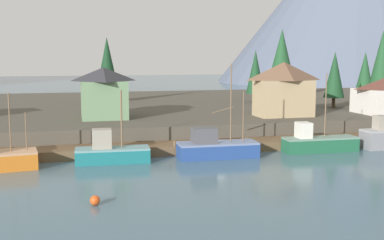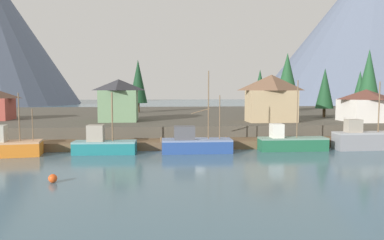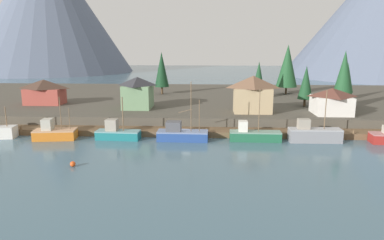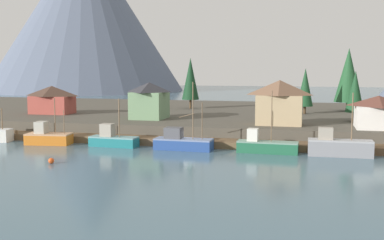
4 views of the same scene
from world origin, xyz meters
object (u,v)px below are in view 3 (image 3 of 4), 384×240
(house_white, at_px, (332,101))
(conifer_mid_left, at_px, (344,76))
(fishing_boat_grey, at_px, (314,134))
(conifer_back_right, at_px, (162,69))
(house_red, at_px, (44,92))
(conifer_back_left, at_px, (306,83))
(house_tan, at_px, (253,94))
(house_green, at_px, (138,92))
(fishing_boat_orange, at_px, (54,133))
(conifer_near_left, at_px, (347,78))
(fishing_boat_teal, at_px, (117,133))
(fishing_boat_green, at_px, (254,135))
(conifer_near_right, at_px, (287,66))
(fishing_boat_blue, at_px, (181,134))
(channel_buoy, at_px, (73,164))
(conifer_mid_right, at_px, (259,77))

(house_white, xyz_separation_m, conifer_mid_left, (4.52, 7.26, 4.14))
(fishing_boat_grey, bearing_deg, conifer_back_right, 127.65)
(house_red, relative_size, conifer_back_left, 0.97)
(fishing_boat_grey, xyz_separation_m, house_tan, (-8.57, 11.47, 4.87))
(house_green, bearing_deg, house_white, -6.59)
(fishing_boat_orange, height_order, conifer_near_left, conifer_near_left)
(fishing_boat_teal, bearing_deg, conifer_mid_left, 26.07)
(fishing_boat_green, height_order, fishing_boat_grey, fishing_boat_green)
(conifer_near_left, relative_size, conifer_near_right, 0.67)
(fishing_boat_grey, bearing_deg, house_tan, 125.68)
(fishing_boat_green, xyz_separation_m, conifer_near_right, (13.10, 39.11, 8.92))
(fishing_boat_blue, distance_m, fishing_boat_grey, 21.29)
(fishing_boat_blue, xyz_separation_m, house_tan, (12.72, 11.71, 5.05))
(house_red, bearing_deg, house_tan, -9.60)
(fishing_boat_teal, bearing_deg, conifer_back_right, 89.10)
(fishing_boat_blue, relative_size, channel_buoy, 13.68)
(house_white, distance_m, house_tan, 14.69)
(fishing_boat_blue, xyz_separation_m, conifer_near_left, (37.41, 31.08, 6.53))
(house_green, bearing_deg, conifer_mid_right, 30.59)
(fishing_boat_blue, relative_size, conifer_mid_right, 1.08)
(house_green, bearing_deg, fishing_boat_orange, -123.84)
(conifer_mid_left, bearing_deg, conifer_back_right, 155.06)
(fishing_boat_teal, relative_size, fishing_boat_grey, 0.87)
(conifer_mid_left, xyz_separation_m, conifer_mid_right, (-15.53, 12.79, -1.48))
(conifer_near_left, distance_m, conifer_mid_right, 21.06)
(fishing_boat_orange, bearing_deg, conifer_near_right, 33.70)
(house_red, height_order, channel_buoy, house_red)
(house_white, xyz_separation_m, channel_buoy, (-40.11, -24.56, -4.65))
(house_white, bearing_deg, conifer_back_left, 107.64)
(house_tan, relative_size, channel_buoy, 10.65)
(fishing_boat_green, relative_size, conifer_near_left, 0.98)
(house_red, distance_m, house_tan, 45.00)
(fishing_boat_green, height_order, house_red, fishing_boat_green)
(fishing_boat_teal, distance_m, house_tan, 26.54)
(conifer_mid_right, xyz_separation_m, channel_buoy, (-29.10, -44.61, -7.31))
(conifer_mid_left, bearing_deg, house_white, -121.92)
(fishing_boat_teal, relative_size, conifer_mid_left, 0.62)
(house_white, height_order, conifer_back_left, conifer_back_left)
(house_red, height_order, house_white, house_red)
(fishing_boat_teal, bearing_deg, fishing_boat_grey, 3.01)
(fishing_boat_orange, relative_size, channel_buoy, 10.04)
(house_red, bearing_deg, channel_buoy, -59.94)
(house_green, xyz_separation_m, house_white, (37.58, -4.34, -0.78))
(house_red, bearing_deg, conifer_mid_right, 14.01)
(fishing_boat_teal, distance_m, conifer_mid_left, 46.95)
(fishing_boat_orange, height_order, house_red, house_red)
(conifer_mid_left, distance_m, conifer_mid_right, 20.17)
(fishing_boat_teal, relative_size, conifer_back_right, 0.65)
(house_red, bearing_deg, fishing_boat_orange, -61.46)
(house_white, bearing_deg, fishing_boat_teal, -163.82)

